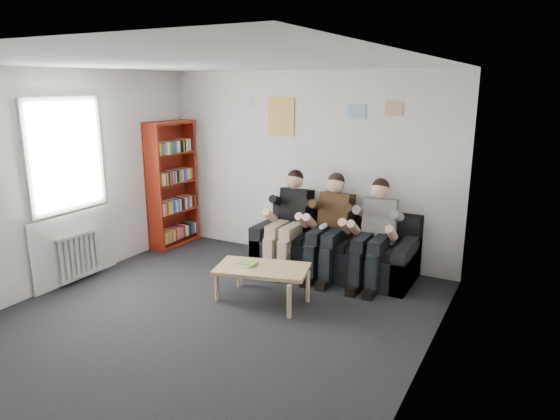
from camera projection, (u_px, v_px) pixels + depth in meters
name	position (u px, v px, depth m)	size (l,w,h in m)	color
room_shell	(200.00, 201.00, 5.07)	(5.00, 5.00, 5.00)	black
sofa	(335.00, 250.00, 6.81)	(2.17, 0.89, 0.84)	black
bookshelf	(173.00, 184.00, 7.83)	(0.29, 0.88, 1.96)	maroon
coffee_table	(262.00, 271.00, 5.84)	(1.07, 0.59, 0.43)	#DBC07E
game_cases	(246.00, 264.00, 5.89)	(0.23, 0.18, 0.03)	silver
person_left	(289.00, 222.00, 6.83)	(0.43, 0.92, 1.37)	black
person_middle	(330.00, 227.00, 6.55)	(0.43, 0.92, 1.37)	#472E17
person_right	(374.00, 234.00, 6.27)	(0.42, 0.90, 1.36)	silver
radiator	(80.00, 255.00, 6.48)	(0.10, 0.64, 0.60)	silver
window	(70.00, 204.00, 6.34)	(0.05, 1.30, 2.36)	white
poster_large	(281.00, 116.00, 7.21)	(0.42, 0.01, 0.55)	#E8E352
poster_blue	(357.00, 111.00, 6.65)	(0.25, 0.01, 0.20)	#4094DC
poster_pink	(394.00, 109.00, 6.41)	(0.22, 0.01, 0.18)	#B43892
poster_sign	(246.00, 102.00, 7.43)	(0.20, 0.01, 0.14)	silver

